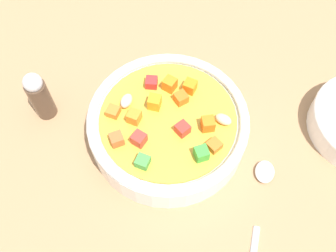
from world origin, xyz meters
TOP-DOWN VIEW (x-y plane):
  - ground_plane at (0.00, 0.00)cm, footprint 140.00×140.00cm
  - soup_bowl_main at (0.00, -0.01)cm, footprint 20.77×20.77cm
  - spoon at (16.12, 4.69)cm, footprint 18.99×14.91cm
  - pepper_shaker at (-10.14, -14.28)cm, footprint 2.78×2.78cm

SIDE VIEW (x-z plane):
  - ground_plane at x=0.00cm, z-range -2.00..0.00cm
  - spoon at x=16.12cm, z-range -0.06..1.01cm
  - soup_bowl_main at x=0.00cm, z-range -0.39..5.93cm
  - pepper_shaker at x=-10.14cm, z-range -0.02..8.22cm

